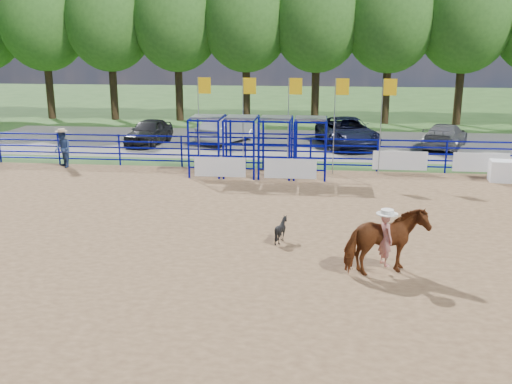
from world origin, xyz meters
TOP-DOWN VIEW (x-y plane):
  - ground at (0.00, 0.00)m, footprint 120.00×120.00m
  - arena_dirt at (0.00, 0.00)m, footprint 30.00×20.00m
  - gravel_strip at (0.00, 17.00)m, footprint 40.00×10.00m
  - announcer_table at (8.37, 8.64)m, footprint 1.74×0.95m
  - horse_and_rider at (2.09, -1.90)m, footprint 2.24×1.64m
  - calf at (-0.67, 0.22)m, footprint 0.87×0.85m
  - spectator_cowboy at (-11.47, 9.31)m, footprint 1.06×1.05m
  - car_a at (-9.30, 15.81)m, footprint 2.07×4.35m
  - car_b at (-4.85, 16.92)m, footprint 3.38×4.83m
  - car_c at (1.90, 16.36)m, footprint 3.79×6.16m
  - car_d at (7.26, 16.40)m, footprint 3.44×5.02m
  - perimeter_fence at (0.00, 0.00)m, footprint 30.10×20.10m
  - chute_assembly at (-1.90, 8.84)m, footprint 19.32×2.41m
  - treeline at (0.00, 26.00)m, footprint 56.40×6.40m

SIDE VIEW (x-z plane):
  - ground at x=0.00m, z-range 0.00..0.00m
  - gravel_strip at x=0.00m, z-range 0.00..0.01m
  - arena_dirt at x=0.00m, z-range 0.00..0.02m
  - calf at x=-0.67m, z-range 0.02..0.75m
  - announcer_table at x=8.37m, z-range 0.02..0.91m
  - car_d at x=7.26m, z-range 0.01..1.36m
  - car_a at x=-9.30m, z-range 0.01..1.45m
  - perimeter_fence at x=0.00m, z-range 0.00..1.50m
  - car_b at x=-4.85m, z-range 0.01..1.52m
  - car_c at x=1.90m, z-range 0.01..1.60m
  - spectator_cowboy at x=-11.47m, z-range 0.02..1.80m
  - horse_and_rider at x=2.09m, z-range -0.25..2.14m
  - chute_assembly at x=-1.90m, z-range -0.84..3.36m
  - treeline at x=0.00m, z-range 1.91..13.15m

